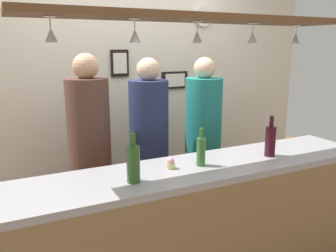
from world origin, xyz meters
The scene contains 18 objects.
back_wall centered at (0.00, 1.10, 1.30)m, with size 4.40×0.06×2.60m, color silver.
bar_counter centered at (0.00, -0.50, 0.66)m, with size 2.70×0.55×0.97m.
overhead_glass_rack centered at (0.00, -0.30, 1.93)m, with size 2.20×0.36×0.04m, color brown.
hanging_wineglass_far_left centered at (-0.88, -0.31, 1.82)m, with size 0.07×0.07×0.13m.
hanging_wineglass_left centered at (-0.43, -0.36, 1.82)m, with size 0.07×0.07×0.13m.
hanging_wineglass_center_left centered at (0.00, -0.32, 1.82)m, with size 0.07×0.07×0.13m.
hanging_wineglass_center centered at (0.43, -0.32, 1.82)m, with size 0.07×0.07×0.13m.
hanging_wineglass_center_right centered at (0.87, -0.28, 1.82)m, with size 0.07×0.07×0.13m.
person_left_brown_shirt centered at (-0.54, 0.44, 1.03)m, with size 0.34×0.34×1.71m.
person_middle_navy_shirt centered at (-0.02, 0.44, 1.00)m, with size 0.34×0.34×1.67m.
person_right_teal_shirt centered at (0.53, 0.44, 1.00)m, with size 0.34×0.34×1.66m.
bottle_beer_green_import centered at (0.03, -0.35, 1.08)m, with size 0.06×0.06×0.26m.
bottle_champagne_green centered at (-0.48, -0.43, 1.09)m, with size 0.08×0.08×0.30m.
bottle_wine_dark_red centered at (0.59, -0.39, 1.09)m, with size 0.08×0.08×0.30m.
cupcake centered at (-0.18, -0.31, 1.01)m, with size 0.06×0.06×0.08m.
picture_frame_lower_pair centered at (0.55, 1.06, 1.40)m, with size 0.30×0.02×0.18m.
picture_frame_crest centered at (-0.06, 1.06, 1.59)m, with size 0.18×0.02×0.26m.
wall_clock centered at (0.88, 1.05, 2.07)m, with size 0.22×0.22×0.03m, color white.
Camera 1 is at (-1.15, -2.26, 1.76)m, focal length 37.29 mm.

